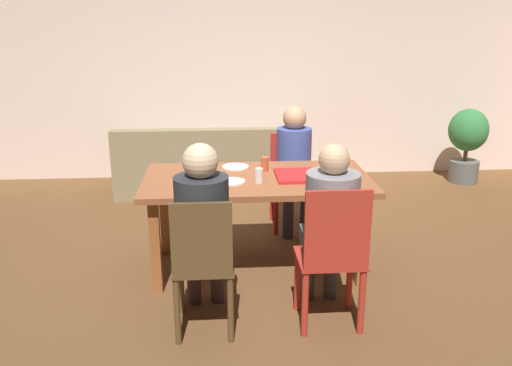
{
  "coord_description": "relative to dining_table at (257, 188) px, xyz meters",
  "views": [
    {
      "loc": [
        -0.29,
        -3.93,
        1.96
      ],
      "look_at": [
        0.0,
        0.1,
        0.7
      ],
      "focal_mm": 37.0,
      "sensor_mm": 36.0,
      "label": 1
    }
  ],
  "objects": [
    {
      "name": "ground_plane",
      "position": [
        0.0,
        0.0,
        -0.68
      ],
      "size": [
        20.0,
        20.0,
        0.0
      ],
      "primitive_type": "plane",
      "color": "brown"
    },
    {
      "name": "back_wall",
      "position": [
        0.0,
        2.76,
        0.67
      ],
      "size": [
        7.81,
        0.12,
        2.71
      ],
      "primitive_type": "cube",
      "color": "#F3D8C9",
      "rests_on": "ground"
    },
    {
      "name": "dining_table",
      "position": [
        0.0,
        0.0,
        0.0
      ],
      "size": [
        1.77,
        0.94,
        0.77
      ],
      "color": "brown",
      "rests_on": "ground"
    },
    {
      "name": "chair_0",
      "position": [
        0.41,
        0.95,
        -0.19
      ],
      "size": [
        0.42,
        0.43,
        0.9
      ],
      "color": "red",
      "rests_on": "ground"
    },
    {
      "name": "person_0",
      "position": [
        0.41,
        0.81,
        0.02
      ],
      "size": [
        0.33,
        0.48,
        1.19
      ],
      "color": "#3D3546",
      "rests_on": "ground"
    },
    {
      "name": "chair_1",
      "position": [
        0.41,
        -0.93,
        -0.16
      ],
      "size": [
        0.43,
        0.38,
        0.99
      ],
      "color": "#B12F22",
      "rests_on": "ground"
    },
    {
      "name": "person_1",
      "position": [
        0.41,
        -0.79,
        0.04
      ],
      "size": [
        0.34,
        0.54,
        1.23
      ],
      "color": "#3D4143",
      "rests_on": "ground"
    },
    {
      "name": "chair_2",
      "position": [
        -0.41,
        -0.94,
        -0.17
      ],
      "size": [
        0.39,
        0.43,
        0.94
      ],
      "color": "brown",
      "rests_on": "ground"
    },
    {
      "name": "person_2",
      "position": [
        -0.41,
        -0.79,
        0.05
      ],
      "size": [
        0.34,
        0.54,
        1.25
      ],
      "color": "#412D35",
      "rests_on": "ground"
    },
    {
      "name": "pizza_box_0",
      "position": [
        0.34,
        -0.02,
        0.1
      ],
      "size": [
        0.38,
        0.38,
        0.02
      ],
      "color": "red",
      "rests_on": "dining_table"
    },
    {
      "name": "plate_0",
      "position": [
        -0.44,
        0.26,
        0.1
      ],
      "size": [
        0.2,
        0.2,
        0.03
      ],
      "color": "white",
      "rests_on": "dining_table"
    },
    {
      "name": "plate_1",
      "position": [
        -0.2,
        -0.12,
        0.1
      ],
      "size": [
        0.21,
        0.21,
        0.01
      ],
      "color": "white",
      "rests_on": "dining_table"
    },
    {
      "name": "plate_2",
      "position": [
        -0.55,
        -0.09,
        0.1
      ],
      "size": [
        0.2,
        0.2,
        0.03
      ],
      "color": "white",
      "rests_on": "dining_table"
    },
    {
      "name": "plate_3",
      "position": [
        -0.16,
        0.29,
        0.1
      ],
      "size": [
        0.22,
        0.22,
        0.01
      ],
      "color": "white",
      "rests_on": "dining_table"
    },
    {
      "name": "drinking_glass_0",
      "position": [
        0.08,
        0.17,
        0.15
      ],
      "size": [
        0.06,
        0.06,
        0.12
      ],
      "primitive_type": "cylinder",
      "color": "#B9502C",
      "rests_on": "dining_table"
    },
    {
      "name": "drinking_glass_1",
      "position": [
        0.01,
        -0.15,
        0.15
      ],
      "size": [
        0.06,
        0.06,
        0.11
      ],
      "primitive_type": "cylinder",
      "color": "silver",
      "rests_on": "dining_table"
    },
    {
      "name": "couch",
      "position": [
        -0.38,
        2.08,
        -0.4
      ],
      "size": [
        2.19,
        0.82,
        0.8
      ],
      "color": "#8A7B58",
      "rests_on": "ground"
    },
    {
      "name": "potted_plant",
      "position": [
        2.76,
        2.2,
        -0.15
      ],
      "size": [
        0.47,
        0.47,
        0.92
      ],
      "color": "#585A57",
      "rests_on": "ground"
    }
  ]
}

